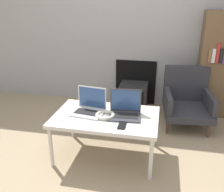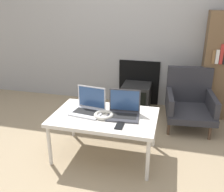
{
  "view_description": "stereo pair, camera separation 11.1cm",
  "coord_description": "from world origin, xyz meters",
  "views": [
    {
      "loc": [
        0.52,
        -1.96,
        1.55
      ],
      "look_at": [
        0.0,
        0.51,
        0.55
      ],
      "focal_mm": 40.0,
      "sensor_mm": 36.0,
      "label": 1
    },
    {
      "loc": [
        0.63,
        -1.94,
        1.55
      ],
      "look_at": [
        0.0,
        0.51,
        0.55
      ],
      "focal_mm": 40.0,
      "sensor_mm": 36.0,
      "label": 2
    }
  ],
  "objects": [
    {
      "name": "ground_plane",
      "position": [
        0.0,
        0.0,
        0.0
      ],
      "size": [
        14.0,
        14.0,
        0.0
      ],
      "primitive_type": "plane",
      "color": "#998466"
    },
    {
      "name": "wall_back",
      "position": [
        0.0,
        1.74,
        1.29
      ],
      "size": [
        7.0,
        0.08,
        2.6
      ],
      "color": "#999999",
      "rests_on": "ground_plane"
    },
    {
      "name": "table",
      "position": [
        0.0,
        0.21,
        0.42
      ],
      "size": [
        1.03,
        0.66,
        0.46
      ],
      "color": "silver",
      "rests_on": "ground_plane"
    },
    {
      "name": "laptop_left",
      "position": [
        -0.18,
        0.26,
        0.51
      ],
      "size": [
        0.34,
        0.28,
        0.25
      ],
      "rotation": [
        0.0,
        0.0,
        -0.13
      ],
      "color": "silver",
      "rests_on": "table"
    },
    {
      "name": "laptop_right",
      "position": [
        0.18,
        0.26,
        0.51
      ],
      "size": [
        0.33,
        0.27,
        0.25
      ],
      "rotation": [
        0.0,
        0.0,
        0.08
      ],
      "color": "#38383D",
      "rests_on": "table"
    },
    {
      "name": "headphones",
      "position": [
        -0.0,
        0.18,
        0.48
      ],
      "size": [
        0.19,
        0.19,
        0.04
      ],
      "color": "beige",
      "rests_on": "table"
    },
    {
      "name": "phone",
      "position": [
        0.19,
        0.03,
        0.46
      ],
      "size": [
        0.07,
        0.13,
        0.01
      ],
      "color": "black",
      "rests_on": "table"
    },
    {
      "name": "tv",
      "position": [
        0.12,
        1.49,
        0.19
      ],
      "size": [
        0.4,
        0.4,
        0.37
      ],
      "color": "black",
      "rests_on": "ground_plane"
    },
    {
      "name": "armchair",
      "position": [
        0.86,
        1.19,
        0.33
      ],
      "size": [
        0.63,
        0.71,
        0.72
      ],
      "rotation": [
        0.0,
        0.0,
        0.1
      ],
      "color": "#2D2D33",
      "rests_on": "ground_plane"
    }
  ]
}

